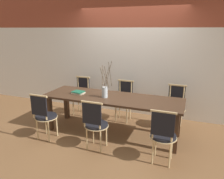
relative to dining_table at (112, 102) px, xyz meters
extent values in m
plane|color=brown|center=(0.00, 0.00, -0.66)|extent=(16.00, 16.00, 0.00)
cube|color=white|center=(0.00, 1.23, 0.37)|extent=(12.00, 0.06, 2.05)
cube|color=brown|center=(0.00, 1.23, 1.97)|extent=(12.00, 0.06, 1.15)
cube|color=#422B1C|center=(0.00, 0.00, 0.08)|extent=(2.70, 0.84, 0.04)
cube|color=#422B1C|center=(-1.25, -0.32, -0.30)|extent=(0.09, 0.09, 0.71)
cube|color=#422B1C|center=(1.25, -0.32, -0.30)|extent=(0.09, 0.09, 0.71)
cube|color=#422B1C|center=(-1.25, 0.32, -0.30)|extent=(0.09, 0.09, 0.71)
cube|color=#422B1C|center=(1.25, 0.32, -0.30)|extent=(0.09, 0.09, 0.71)
cylinder|color=black|center=(-1.07, -0.65, -0.21)|extent=(0.39, 0.39, 0.04)
cylinder|color=tan|center=(-1.07, -0.65, -0.23)|extent=(0.42, 0.42, 0.01)
cylinder|color=tan|center=(-1.20, -0.52, -0.44)|extent=(0.03, 0.03, 0.43)
cylinder|color=tan|center=(-0.95, -0.52, -0.44)|extent=(0.03, 0.03, 0.43)
cylinder|color=tan|center=(-1.20, -0.78, -0.44)|extent=(0.03, 0.03, 0.43)
cylinder|color=tan|center=(-0.95, -0.78, -0.44)|extent=(0.03, 0.03, 0.43)
cylinder|color=tan|center=(-1.21, -0.82, 0.03)|extent=(0.03, 0.03, 0.45)
cylinder|color=tan|center=(-0.94, -0.82, 0.03)|extent=(0.03, 0.03, 0.45)
cube|color=black|center=(-1.07, -0.82, 0.05)|extent=(0.33, 0.02, 0.36)
cube|color=tan|center=(-1.07, -0.82, 0.24)|extent=(0.37, 0.03, 0.03)
cylinder|color=black|center=(-0.04, -0.65, -0.21)|extent=(0.39, 0.39, 0.04)
cylinder|color=tan|center=(-0.04, -0.65, -0.23)|extent=(0.42, 0.42, 0.01)
cylinder|color=tan|center=(-0.16, -0.52, -0.44)|extent=(0.03, 0.03, 0.43)
cylinder|color=tan|center=(0.09, -0.52, -0.44)|extent=(0.03, 0.03, 0.43)
cylinder|color=tan|center=(-0.16, -0.78, -0.44)|extent=(0.03, 0.03, 0.43)
cylinder|color=tan|center=(0.09, -0.78, -0.44)|extent=(0.03, 0.03, 0.43)
cylinder|color=tan|center=(-0.17, -0.82, 0.03)|extent=(0.03, 0.03, 0.45)
cylinder|color=tan|center=(0.10, -0.82, 0.03)|extent=(0.03, 0.03, 0.45)
cube|color=black|center=(-0.04, -0.82, 0.05)|extent=(0.33, 0.02, 0.36)
cube|color=tan|center=(-0.04, -0.82, 0.24)|extent=(0.37, 0.03, 0.03)
cylinder|color=black|center=(1.09, -0.65, -0.21)|extent=(0.39, 0.39, 0.04)
cylinder|color=tan|center=(1.09, -0.65, -0.23)|extent=(0.42, 0.42, 0.01)
cylinder|color=tan|center=(0.96, -0.52, -0.44)|extent=(0.03, 0.03, 0.43)
cylinder|color=tan|center=(1.22, -0.52, -0.44)|extent=(0.03, 0.03, 0.43)
cylinder|color=tan|center=(0.96, -0.78, -0.44)|extent=(0.03, 0.03, 0.43)
cylinder|color=tan|center=(1.22, -0.78, -0.44)|extent=(0.03, 0.03, 0.43)
cylinder|color=tan|center=(0.95, -0.82, 0.03)|extent=(0.03, 0.03, 0.45)
cylinder|color=tan|center=(1.23, -0.82, 0.03)|extent=(0.03, 0.03, 0.45)
cube|color=black|center=(1.09, -0.82, 0.05)|extent=(0.33, 0.02, 0.36)
cube|color=tan|center=(1.09, -0.82, 0.24)|extent=(0.37, 0.03, 0.03)
cylinder|color=black|center=(-1.07, 0.65, -0.21)|extent=(0.39, 0.39, 0.04)
cylinder|color=tan|center=(-1.07, 0.65, -0.23)|extent=(0.42, 0.42, 0.01)
cylinder|color=tan|center=(-0.94, 0.52, -0.44)|extent=(0.03, 0.03, 0.43)
cylinder|color=tan|center=(-1.20, 0.52, -0.44)|extent=(0.03, 0.03, 0.43)
cylinder|color=tan|center=(-0.94, 0.78, -0.44)|extent=(0.03, 0.03, 0.43)
cylinder|color=tan|center=(-1.20, 0.78, -0.44)|extent=(0.03, 0.03, 0.43)
cylinder|color=tan|center=(-0.93, 0.82, 0.03)|extent=(0.03, 0.03, 0.45)
cylinder|color=tan|center=(-1.21, 0.82, 0.03)|extent=(0.03, 0.03, 0.45)
cube|color=black|center=(-1.07, 0.82, 0.05)|extent=(0.33, 0.02, 0.36)
cube|color=tan|center=(-1.07, 0.82, 0.24)|extent=(0.37, 0.03, 0.03)
cylinder|color=black|center=(0.02, 0.65, -0.21)|extent=(0.39, 0.39, 0.04)
cylinder|color=tan|center=(0.02, 0.65, -0.23)|extent=(0.42, 0.42, 0.01)
cylinder|color=tan|center=(0.15, 0.52, -0.44)|extent=(0.03, 0.03, 0.43)
cylinder|color=tan|center=(-0.11, 0.52, -0.44)|extent=(0.03, 0.03, 0.43)
cylinder|color=tan|center=(0.15, 0.78, -0.44)|extent=(0.03, 0.03, 0.43)
cylinder|color=tan|center=(-0.11, 0.78, -0.44)|extent=(0.03, 0.03, 0.43)
cylinder|color=tan|center=(0.16, 0.82, 0.03)|extent=(0.03, 0.03, 0.45)
cylinder|color=tan|center=(-0.12, 0.82, 0.03)|extent=(0.03, 0.03, 0.45)
cube|color=black|center=(0.02, 0.82, 0.05)|extent=(0.33, 0.02, 0.36)
cube|color=tan|center=(0.02, 0.82, 0.24)|extent=(0.37, 0.03, 0.03)
cylinder|color=black|center=(1.14, 0.65, -0.21)|extent=(0.39, 0.39, 0.04)
cylinder|color=tan|center=(1.14, 0.65, -0.23)|extent=(0.42, 0.42, 0.01)
cylinder|color=tan|center=(1.27, 0.52, -0.44)|extent=(0.03, 0.03, 0.43)
cylinder|color=tan|center=(1.02, 0.52, -0.44)|extent=(0.03, 0.03, 0.43)
cylinder|color=tan|center=(1.27, 0.78, -0.44)|extent=(0.03, 0.03, 0.43)
cylinder|color=tan|center=(1.02, 0.78, -0.44)|extent=(0.03, 0.03, 0.43)
cylinder|color=tan|center=(1.28, 0.82, 0.03)|extent=(0.03, 0.03, 0.45)
cylinder|color=tan|center=(1.01, 0.82, 0.03)|extent=(0.03, 0.03, 0.45)
cube|color=black|center=(1.14, 0.82, 0.05)|extent=(0.33, 0.02, 0.36)
cube|color=tan|center=(1.14, 0.82, 0.24)|extent=(0.37, 0.03, 0.03)
cylinder|color=#B2BCC1|center=(-0.12, -0.07, 0.20)|extent=(0.11, 0.11, 0.21)
cylinder|color=brown|center=(-0.10, -0.01, 0.50)|extent=(0.13, 0.05, 0.40)
cylinder|color=brown|center=(-0.07, 0.01, 0.55)|extent=(0.17, 0.11, 0.50)
cylinder|color=brown|center=(-0.13, -0.13, 0.50)|extent=(0.13, 0.03, 0.39)
cylinder|color=brown|center=(-0.07, -0.10, 0.51)|extent=(0.06, 0.11, 0.41)
cylinder|color=brown|center=(-0.08, -0.11, 0.48)|extent=(0.09, 0.09, 0.36)
cylinder|color=brown|center=(-0.01, -0.06, 0.55)|extent=(0.03, 0.22, 0.50)
cylinder|color=brown|center=(-0.16, -0.09, 0.51)|extent=(0.04, 0.09, 0.41)
cube|color=beige|center=(-0.72, -0.03, 0.11)|extent=(0.24, 0.21, 0.02)
cube|color=beige|center=(-0.72, -0.04, 0.12)|extent=(0.24, 0.19, 0.01)
cube|color=#1E6B4C|center=(-0.72, -0.04, 0.14)|extent=(0.25, 0.22, 0.01)
camera|label=1|loc=(1.44, -3.76, 1.38)|focal=35.00mm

